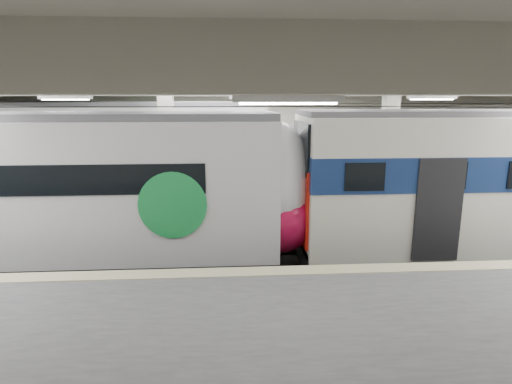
{
  "coord_description": "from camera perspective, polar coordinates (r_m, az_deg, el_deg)",
  "views": [
    {
      "loc": [
        -0.87,
        -12.28,
        4.98
      ],
      "look_at": [
        0.01,
        1.0,
        2.0
      ],
      "focal_mm": 30.0,
      "sensor_mm": 36.0,
      "label": 1
    }
  ],
  "objects": [
    {
      "name": "far_train",
      "position": [
        18.92,
        -22.22,
        4.04
      ],
      "size": [
        15.11,
        3.28,
        4.77
      ],
      "rotation": [
        0.0,
        0.0,
        -0.01
      ],
      "color": "silver",
      "rests_on": "ground"
    },
    {
      "name": "modern_emu",
      "position": [
        13.13,
        -20.41,
        -0.25
      ],
      "size": [
        14.14,
        2.92,
        4.54
      ],
      "color": "silver",
      "rests_on": "ground"
    },
    {
      "name": "station_hall",
      "position": [
        10.72,
        0.96,
        3.3
      ],
      "size": [
        36.0,
        24.0,
        5.75
      ],
      "color": "black",
      "rests_on": "ground"
    }
  ]
}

